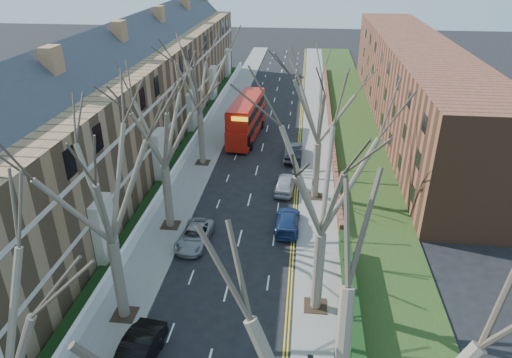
% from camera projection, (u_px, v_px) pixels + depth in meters
% --- Properties ---
extents(pavement_left, '(3.00, 102.00, 0.12)m').
position_uv_depth(pavement_left, '(219.00, 126.00, 56.71)').
color(pavement_left, slate).
rests_on(pavement_left, ground).
extents(pavement_right, '(3.00, 102.00, 0.12)m').
position_uv_depth(pavement_right, '(316.00, 130.00, 55.54)').
color(pavement_right, slate).
rests_on(pavement_right, ground).
extents(terrace_left, '(9.70, 78.00, 13.60)m').
position_uv_depth(terrace_left, '(132.00, 100.00, 47.90)').
color(terrace_left, olive).
rests_on(terrace_left, ground).
extents(flats_right, '(13.97, 54.00, 10.00)m').
position_uv_depth(flats_right, '(413.00, 84.00, 55.75)').
color(flats_right, brown).
rests_on(flats_right, ground).
extents(front_wall_left, '(0.30, 78.00, 1.00)m').
position_uv_depth(front_wall_left, '(191.00, 146.00, 49.52)').
color(front_wall_left, white).
rests_on(front_wall_left, ground).
extents(grass_verge_right, '(6.00, 102.00, 0.06)m').
position_uv_depth(grass_verge_right, '(354.00, 131.00, 55.06)').
color(grass_verge_right, '#243B15').
rests_on(grass_verge_right, ground).
extents(tree_left_mid, '(10.50, 10.50, 14.71)m').
position_uv_depth(tree_left_mid, '(101.00, 174.00, 23.12)').
color(tree_left_mid, '#6B5F4D').
rests_on(tree_left_mid, ground).
extents(tree_left_far, '(10.15, 10.15, 14.22)m').
position_uv_depth(tree_left_far, '(160.00, 116.00, 32.14)').
color(tree_left_far, '#6B5F4D').
rests_on(tree_left_far, ground).
extents(tree_left_dist, '(10.50, 10.50, 14.71)m').
position_uv_depth(tree_left_dist, '(198.00, 71.00, 42.64)').
color(tree_left_dist, '#6B5F4D').
rests_on(tree_left_dist, ground).
extents(tree_right_mid, '(10.50, 10.50, 14.71)m').
position_uv_depth(tree_right_mid, '(326.00, 167.00, 23.78)').
color(tree_right_mid, '#6B5F4D').
rests_on(tree_right_mid, ground).
extents(tree_right_far, '(10.15, 10.15, 14.22)m').
position_uv_depth(tree_right_far, '(321.00, 96.00, 36.35)').
color(tree_right_far, '#6B5F4D').
rests_on(tree_right_far, ground).
extents(double_decker_bus, '(3.39, 11.02, 4.55)m').
position_uv_depth(double_decker_bus, '(247.00, 119.00, 52.45)').
color(double_decker_bus, '#A6160B').
rests_on(double_decker_bus, ground).
extents(car_left_mid, '(2.15, 4.89, 1.56)m').
position_uv_depth(car_left_mid, '(136.00, 355.00, 23.79)').
color(car_left_mid, black).
rests_on(car_left_mid, ground).
extents(car_left_far, '(2.41, 4.71, 1.27)m').
position_uv_depth(car_left_far, '(195.00, 236.00, 33.97)').
color(car_left_far, gray).
rests_on(car_left_far, ground).
extents(car_right_near, '(1.91, 4.58, 1.32)m').
position_uv_depth(car_right_near, '(288.00, 221.00, 35.82)').
color(car_right_near, navy).
rests_on(car_right_near, ground).
extents(car_right_mid, '(2.06, 4.41, 1.46)m').
position_uv_depth(car_right_mid, '(285.00, 184.00, 41.34)').
color(car_right_mid, '#A0A2A9').
rests_on(car_right_mid, ground).
extents(car_right_far, '(1.82, 4.91, 1.60)m').
position_uv_depth(car_right_far, '(294.00, 151.00, 47.74)').
color(car_right_far, black).
rests_on(car_right_far, ground).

